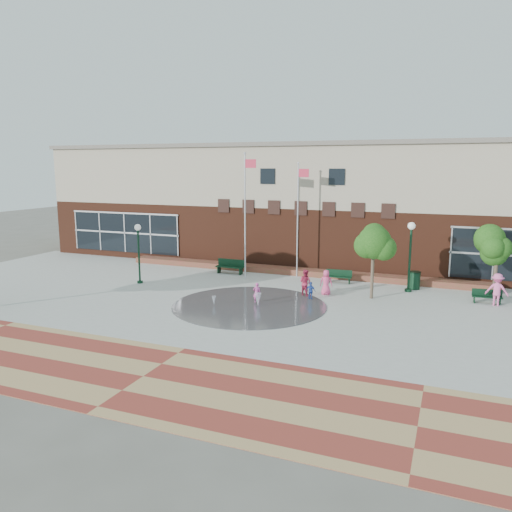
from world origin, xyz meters
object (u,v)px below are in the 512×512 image
at_px(trash_can, 415,280).
at_px(bench_left, 230,269).
at_px(flagpole_left, 246,210).
at_px(flagpole_right, 298,214).
at_px(child_splash, 257,293).

bearing_deg(trash_can, bench_left, -179.17).
height_order(flagpole_left, flagpole_right, flagpole_left).
bearing_deg(flagpole_right, flagpole_left, -124.82).
distance_m(flagpole_left, flagpole_right, 3.63).
xyz_separation_m(trash_can, child_splash, (-7.91, -6.52, 0.01)).
bearing_deg(flagpole_left, bench_left, 162.55).
relative_size(flagpole_left, flagpole_right, 1.08).
bearing_deg(bench_left, trash_can, 0.78).
relative_size(trash_can, child_splash, 0.97).
distance_m(flagpole_left, bench_left, 4.78).
height_order(flagpole_right, trash_can, flagpole_right).
height_order(flagpole_left, bench_left, flagpole_left).
bearing_deg(flagpole_left, flagpole_right, 48.82).
relative_size(flagpole_left, trash_can, 7.52).
height_order(flagpole_right, bench_left, flagpole_right).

